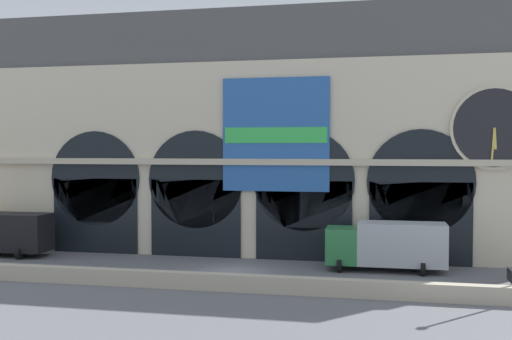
# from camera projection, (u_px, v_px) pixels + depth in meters

# --- Properties ---
(ground_plane) EXTENTS (200.00, 200.00, 0.00)m
(ground_plane) POSITION_uv_depth(u_px,v_px,m) (232.00, 273.00, 37.43)
(ground_plane) COLOR slate
(quay_parapet_wall) EXTENTS (90.00, 0.70, 0.93)m
(quay_parapet_wall) POSITION_uv_depth(u_px,v_px,m) (211.00, 282.00, 32.79)
(quay_parapet_wall) COLOR #B2A891
(quay_parapet_wall) RESTS_ON ground
(station_building) EXTENTS (40.92, 4.79, 18.00)m
(station_building) POSITION_uv_depth(u_px,v_px,m) (256.00, 137.00, 44.14)
(station_building) COLOR beige
(station_building) RESTS_ON ground
(box_truck_west) EXTENTS (7.50, 2.91, 3.12)m
(box_truck_west) POSITION_uv_depth(u_px,v_px,m) (1.00, 232.00, 43.33)
(box_truck_west) COLOR gold
(box_truck_west) RESTS_ON ground
(box_truck_mideast) EXTENTS (7.50, 2.91, 3.12)m
(box_truck_mideast) POSITION_uv_depth(u_px,v_px,m) (387.00, 245.00, 37.83)
(box_truck_mideast) COLOR #2D7A42
(box_truck_mideast) RESTS_ON ground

